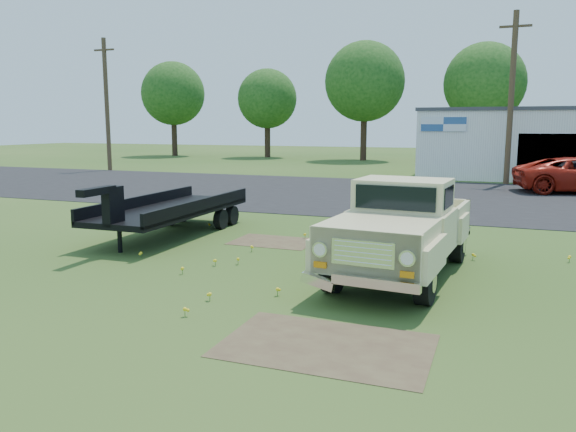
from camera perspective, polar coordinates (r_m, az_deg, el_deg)
name	(u,v)px	position (r m, az deg, el deg)	size (l,w,h in m)	color
ground	(299,282)	(11.48, 1.11, -6.72)	(140.00, 140.00, 0.00)	#2B4B18
asphalt_lot	(411,196)	(25.86, 12.41, 2.01)	(90.00, 14.00, 0.02)	black
dirt_patch_a	(326,346)	(8.34, 3.92, -13.02)	(3.00, 2.00, 0.01)	#4A3827
dirt_patch_b	(273,242)	(15.35, -1.51, -2.63)	(2.20, 1.60, 0.01)	#4A3827
commercial_building	(543,143)	(37.47, 24.49, 6.80)	(14.20, 8.20, 4.15)	white
utility_pole_west	(107,104)	(41.39, -17.93, 10.80)	(1.60, 0.30, 9.00)	#4B3823
utility_pole_mid	(511,97)	(32.43, 21.73, 11.15)	(1.60, 0.30, 9.00)	#4B3823
treeline_a	(173,94)	(59.63, -11.60, 12.07)	(6.40, 6.40, 9.52)	#342217
treeline_b	(267,99)	(55.85, -2.12, 11.80)	(5.76, 5.76, 8.57)	#342217
treeline_c	(365,82)	(51.39, 7.80, 13.37)	(7.04, 7.04, 10.47)	#342217
treeline_d	(484,83)	(51.04, 19.33, 12.62)	(6.72, 6.72, 10.00)	#342217
vintage_pickup_truck	(402,228)	(11.98, 11.54, -1.16)	(2.21, 5.69, 2.06)	#CAC688
flatbed_trailer	(171,206)	(16.48, -11.82, 1.04)	(2.11, 6.32, 1.72)	black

